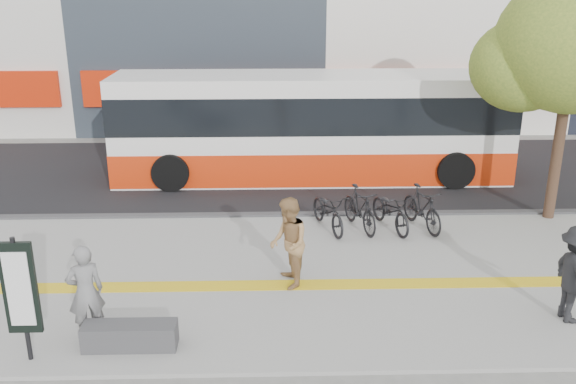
{
  "coord_description": "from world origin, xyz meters",
  "views": [
    {
      "loc": [
        -0.15,
        -10.51,
        6.1
      ],
      "look_at": [
        0.2,
        2.0,
        1.78
      ],
      "focal_mm": 38.75,
      "sensor_mm": 36.0,
      "label": 1
    }
  ],
  "objects_px": {
    "pedestrian_dark": "(576,274)",
    "street_tree": "(570,46)",
    "bench": "(130,336)",
    "bus": "(312,130)",
    "signboard": "(20,290)",
    "seated_woman": "(85,292)",
    "pedestrian_tan": "(289,243)"
  },
  "relations": [
    {
      "from": "pedestrian_dark",
      "to": "street_tree",
      "type": "bearing_deg",
      "value": -21.39
    },
    {
      "from": "bench",
      "to": "bus",
      "type": "xyz_separation_m",
      "value": [
        3.72,
        9.7,
        1.29
      ]
    },
    {
      "from": "bus",
      "to": "pedestrian_dark",
      "type": "xyz_separation_m",
      "value": [
        4.24,
        -8.99,
        -0.58
      ]
    },
    {
      "from": "signboard",
      "to": "street_tree",
      "type": "xyz_separation_m",
      "value": [
        11.38,
        6.33,
        3.15
      ]
    },
    {
      "from": "seated_woman",
      "to": "signboard",
      "type": "bearing_deg",
      "value": 14.78
    },
    {
      "from": "signboard",
      "to": "bus",
      "type": "bearing_deg",
      "value": 62.02
    },
    {
      "from": "seated_woman",
      "to": "pedestrian_tan",
      "type": "distance_m",
      "value": 4.02
    },
    {
      "from": "bench",
      "to": "signboard",
      "type": "distance_m",
      "value": 1.94
    },
    {
      "from": "street_tree",
      "to": "pedestrian_dark",
      "type": "distance_m",
      "value": 6.62
    },
    {
      "from": "seated_woman",
      "to": "pedestrian_dark",
      "type": "distance_m",
      "value": 8.77
    },
    {
      "from": "signboard",
      "to": "street_tree",
      "type": "bearing_deg",
      "value": 29.07
    },
    {
      "from": "seated_woman",
      "to": "street_tree",
      "type": "bearing_deg",
      "value": -178.44
    },
    {
      "from": "street_tree",
      "to": "pedestrian_dark",
      "type": "height_order",
      "value": "street_tree"
    },
    {
      "from": "street_tree",
      "to": "seated_woman",
      "type": "height_order",
      "value": "street_tree"
    },
    {
      "from": "street_tree",
      "to": "pedestrian_tan",
      "type": "xyz_separation_m",
      "value": [
        -7.0,
        -3.81,
        -3.49
      ]
    },
    {
      "from": "bench",
      "to": "street_tree",
      "type": "height_order",
      "value": "street_tree"
    },
    {
      "from": "signboard",
      "to": "street_tree",
      "type": "relative_size",
      "value": 0.35
    },
    {
      "from": "bus",
      "to": "seated_woman",
      "type": "xyz_separation_m",
      "value": [
        -4.52,
        -9.3,
        -0.64
      ]
    },
    {
      "from": "bench",
      "to": "signboard",
      "type": "height_order",
      "value": "signboard"
    },
    {
      "from": "bus",
      "to": "pedestrian_tan",
      "type": "height_order",
      "value": "bus"
    },
    {
      "from": "street_tree",
      "to": "bench",
      "type": "bearing_deg",
      "value": -148.38
    },
    {
      "from": "signboard",
      "to": "pedestrian_tan",
      "type": "distance_m",
      "value": 5.06
    },
    {
      "from": "signboard",
      "to": "pedestrian_tan",
      "type": "height_order",
      "value": "signboard"
    },
    {
      "from": "bench",
      "to": "seated_woman",
      "type": "xyz_separation_m",
      "value": [
        -0.8,
        0.4,
        0.64
      ]
    },
    {
      "from": "signboard",
      "to": "pedestrian_dark",
      "type": "height_order",
      "value": "signboard"
    },
    {
      "from": "bench",
      "to": "bus",
      "type": "bearing_deg",
      "value": 69.04
    },
    {
      "from": "pedestrian_tan",
      "to": "signboard",
      "type": "bearing_deg",
      "value": -68.11
    },
    {
      "from": "signboard",
      "to": "bus",
      "type": "xyz_separation_m",
      "value": [
        5.32,
        10.01,
        0.22
      ]
    },
    {
      "from": "seated_woman",
      "to": "bus",
      "type": "bearing_deg",
      "value": -142.33
    },
    {
      "from": "bus",
      "to": "pedestrian_dark",
      "type": "height_order",
      "value": "bus"
    },
    {
      "from": "pedestrian_tan",
      "to": "pedestrian_dark",
      "type": "bearing_deg",
      "value": 65.8
    },
    {
      "from": "signboard",
      "to": "seated_woman",
      "type": "distance_m",
      "value": 1.14
    }
  ]
}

